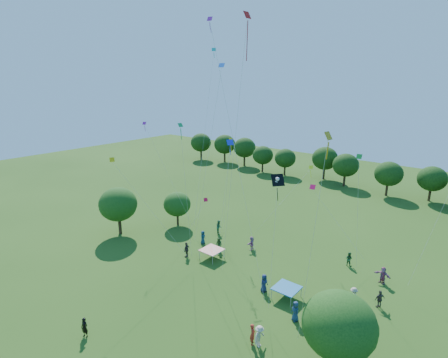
% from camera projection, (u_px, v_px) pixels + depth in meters
% --- Properties ---
extents(near_tree_west, '(4.88, 4.88, 6.30)m').
position_uv_depth(near_tree_west, '(118.00, 204.00, 45.02)').
color(near_tree_west, '#422B19').
rests_on(near_tree_west, ground).
extents(near_tree_north, '(3.74, 3.74, 4.74)m').
position_uv_depth(near_tree_north, '(177.00, 204.00, 48.15)').
color(near_tree_north, '#422B19').
rests_on(near_tree_north, ground).
extents(near_tree_east, '(4.94, 4.94, 6.06)m').
position_uv_depth(near_tree_east, '(339.00, 325.00, 23.12)').
color(near_tree_east, '#422B19').
rests_on(near_tree_east, ground).
extents(treeline, '(88.01, 8.77, 6.77)m').
position_uv_depth(treeline, '(357.00, 166.00, 64.99)').
color(treeline, '#422B19').
rests_on(treeline, ground).
extents(tent_red_stripe, '(2.20, 2.20, 1.10)m').
position_uv_depth(tent_red_stripe, '(212.00, 250.00, 39.40)').
color(tent_red_stripe, '#EF3E1C').
rests_on(tent_red_stripe, ground).
extents(tent_blue, '(2.20, 2.20, 1.10)m').
position_uv_depth(tent_blue, '(287.00, 288.00, 32.16)').
color(tent_blue, '#18639E').
rests_on(tent_blue, ground).
extents(man_in_black, '(0.71, 0.55, 1.67)m').
position_uv_depth(man_in_black, '(85.00, 328.00, 27.30)').
color(man_in_black, black).
rests_on(man_in_black, ground).
extents(crowd_person_0, '(0.59, 0.93, 1.77)m').
position_uv_depth(crowd_person_0, '(264.00, 283.00, 33.22)').
color(crowd_person_0, '#1B254E').
rests_on(crowd_person_0, ground).
extents(crowd_person_1, '(0.69, 0.77, 1.73)m').
position_uv_depth(crowd_person_1, '(253.00, 334.00, 26.55)').
color(crowd_person_1, maroon).
rests_on(crowd_person_1, ground).
extents(crowd_person_2, '(0.80, 0.46, 1.57)m').
position_uv_depth(crowd_person_2, '(349.00, 259.00, 37.94)').
color(crowd_person_2, '#23532B').
rests_on(crowd_person_2, ground).
extents(crowd_person_3, '(0.55, 1.18, 1.79)m').
position_uv_depth(crowd_person_3, '(259.00, 336.00, 26.27)').
color(crowd_person_3, beige).
rests_on(crowd_person_3, ground).
extents(crowd_person_4, '(0.73, 1.15, 1.81)m').
position_uv_depth(crowd_person_4, '(187.00, 250.00, 39.76)').
color(crowd_person_4, '#403633').
rests_on(crowd_person_4, ground).
extents(crowd_person_5, '(0.77, 1.63, 1.68)m').
position_uv_depth(crowd_person_5, '(252.00, 243.00, 41.51)').
color(crowd_person_5, '#A5608E').
rests_on(crowd_person_5, ground).
extents(crowd_person_6, '(1.00, 0.85, 1.78)m').
position_uv_depth(crowd_person_6, '(295.00, 311.00, 29.14)').
color(crowd_person_6, navy).
rests_on(crowd_person_6, ground).
extents(crowd_person_7, '(0.56, 0.77, 1.90)m').
position_uv_depth(crowd_person_7, '(316.00, 308.00, 29.45)').
color(crowd_person_7, maroon).
rests_on(crowd_person_7, ground).
extents(crowd_person_8, '(0.99, 0.96, 1.82)m').
position_uv_depth(crowd_person_8, '(219.00, 227.00, 46.01)').
color(crowd_person_8, '#275D3C').
rests_on(crowd_person_8, ground).
extents(crowd_person_9, '(1.04, 1.25, 1.76)m').
position_uv_depth(crowd_person_9, '(353.00, 297.00, 31.16)').
color(crowd_person_9, tan).
rests_on(crowd_person_9, ground).
extents(crowd_person_10, '(0.94, 1.06, 1.68)m').
position_uv_depth(crowd_person_10, '(380.00, 299.00, 30.85)').
color(crowd_person_10, '#403833').
rests_on(crowd_person_10, ground).
extents(crowd_person_11, '(1.70, 0.81, 1.75)m').
position_uv_depth(crowd_person_11, '(383.00, 275.00, 34.58)').
color(crowd_person_11, '#895077').
rests_on(crowd_person_11, ground).
extents(crowd_person_12, '(0.63, 0.91, 1.68)m').
position_uv_depth(crowd_person_12, '(203.00, 237.00, 43.05)').
color(crowd_person_12, navy).
rests_on(crowd_person_12, ground).
extents(crowd_person_13, '(0.56, 0.73, 1.74)m').
position_uv_depth(crowd_person_13, '(383.00, 275.00, 34.61)').
color(crowd_person_13, maroon).
rests_on(crowd_person_13, ground).
extents(crowd_person_14, '(0.90, 0.56, 1.71)m').
position_uv_depth(crowd_person_14, '(219.00, 245.00, 41.07)').
color(crowd_person_14, '#2F5D28').
rests_on(crowd_person_14, ground).
extents(pirate_kite, '(1.61, 3.04, 10.76)m').
position_uv_depth(pirate_kite, '(277.00, 183.00, 28.54)').
color(pirate_kite, black).
extents(red_high_kite, '(2.73, 0.66, 23.34)m').
position_uv_depth(red_high_kite, '(241.00, 80.00, 28.58)').
color(red_high_kite, red).
extents(small_kite_0, '(0.74, 2.63, 3.33)m').
position_uv_depth(small_kite_0, '(204.00, 202.00, 45.74)').
color(small_kite_0, '#F50E37').
extents(small_kite_1, '(1.19, 3.67, 11.35)m').
position_uv_depth(small_kite_1, '(229.00, 160.00, 43.07)').
color(small_kite_1, '#FFBA0D').
extents(small_kite_2, '(5.48, 3.61, 8.66)m').
position_uv_depth(small_kite_2, '(300.00, 182.00, 41.15)').
color(small_kite_2, '#F3FC16').
extents(small_kite_3, '(0.98, 2.02, 14.43)m').
position_uv_depth(small_kite_3, '(184.00, 162.00, 33.18)').
color(small_kite_3, '#1A9448').
extents(small_kite_4, '(1.98, 1.21, 11.88)m').
position_uv_depth(small_kite_4, '(229.00, 156.00, 39.04)').
color(small_kite_4, '#162DE2').
extents(small_kite_5, '(5.72, 0.68, 22.83)m').
position_uv_depth(small_kite_5, '(229.00, 120.00, 27.44)').
color(small_kite_5, purple).
extents(small_kite_6, '(1.98, 4.75, 9.42)m').
position_uv_depth(small_kite_6, '(446.00, 200.00, 31.91)').
color(small_kite_6, white).
extents(small_kite_7, '(3.87, 8.63, 22.51)m').
position_uv_depth(small_kite_7, '(209.00, 93.00, 47.10)').
color(small_kite_7, '#0BA7A0').
extents(small_kite_8, '(6.09, 1.49, 7.37)m').
position_uv_depth(small_kite_8, '(320.00, 198.00, 37.44)').
color(small_kite_8, '#E40D4B').
extents(small_kite_9, '(5.40, 5.08, 10.98)m').
position_uv_depth(small_kite_9, '(132.00, 186.00, 34.69)').
color(small_kite_9, yellow).
extents(small_kite_10, '(2.19, 2.58, 15.58)m').
position_uv_depth(small_kite_10, '(319.00, 197.00, 19.97)').
color(small_kite_10, '#C38B11').
extents(small_kite_11, '(0.77, 1.31, 11.75)m').
position_uv_depth(small_kite_11, '(358.00, 184.00, 32.41)').
color(small_kite_11, '#18872A').
extents(small_kite_12, '(4.10, 0.73, 19.81)m').
position_uv_depth(small_kite_12, '(214.00, 116.00, 35.61)').
color(small_kite_12, blue).
extents(small_kite_13, '(5.12, 3.20, 13.30)m').
position_uv_depth(small_kite_13, '(157.00, 151.00, 43.48)').
color(small_kite_13, '#AF1D9C').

